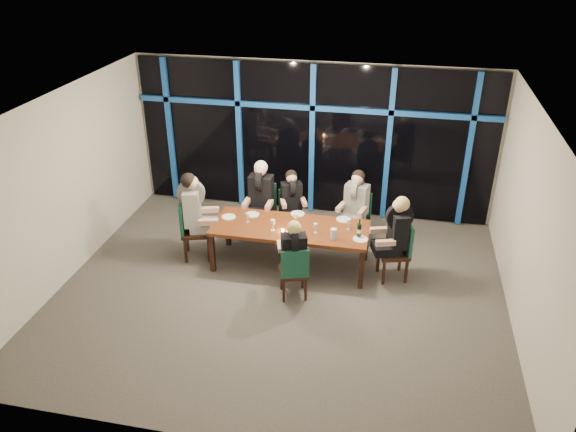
% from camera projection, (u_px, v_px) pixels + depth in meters
% --- Properties ---
extents(room, '(7.04, 7.00, 3.02)m').
position_uv_depth(room, '(280.00, 175.00, 8.02)').
color(room, '#5E5853').
rests_on(room, ground).
extents(window_wall, '(6.86, 0.43, 2.94)m').
position_uv_depth(window_wall, '(313.00, 138.00, 10.78)').
color(window_wall, black).
rests_on(window_wall, ground).
extents(dining_table, '(2.60, 1.00, 0.75)m').
position_uv_depth(dining_table, '(290.00, 230.00, 9.34)').
color(dining_table, brown).
rests_on(dining_table, ground).
extents(chair_far_left, '(0.48, 0.48, 1.03)m').
position_uv_depth(chair_far_left, '(262.00, 207.00, 10.32)').
color(chair_far_left, black).
rests_on(chair_far_left, ground).
extents(chair_far_mid, '(0.54, 0.54, 0.90)m').
position_uv_depth(chair_far_mid, '(291.00, 210.00, 10.37)').
color(chair_far_mid, black).
rests_on(chair_far_mid, ground).
extents(chair_far_right, '(0.56, 0.56, 0.97)m').
position_uv_depth(chair_far_right, '(356.00, 215.00, 10.12)').
color(chair_far_right, black).
rests_on(chair_far_right, ground).
extents(chair_end_left, '(0.62, 0.62, 1.08)m').
position_uv_depth(chair_end_left, '(191.00, 226.00, 9.62)').
color(chair_end_left, black).
rests_on(chair_end_left, ground).
extents(chair_end_right, '(0.58, 0.58, 1.00)m').
position_uv_depth(chair_end_right, '(399.00, 248.00, 9.07)').
color(chair_end_right, black).
rests_on(chair_end_right, ground).
extents(chair_near_mid, '(0.54, 0.54, 0.92)m').
position_uv_depth(chair_near_mid, '(294.00, 270.00, 8.57)').
color(chair_near_mid, black).
rests_on(chair_near_mid, ground).
extents(diner_far_left, '(0.51, 0.64, 1.00)m').
position_uv_depth(diner_far_left, '(261.00, 189.00, 10.06)').
color(diner_far_left, black).
rests_on(diner_far_left, ground).
extents(diner_far_mid, '(0.55, 0.62, 0.87)m').
position_uv_depth(diner_far_mid, '(292.00, 195.00, 10.14)').
color(diner_far_mid, black).
rests_on(diner_far_mid, ground).
extents(diner_far_right, '(0.56, 0.66, 0.95)m').
position_uv_depth(diner_far_right, '(356.00, 197.00, 9.88)').
color(diner_far_right, black).
rests_on(diner_far_right, ground).
extents(diner_end_left, '(0.73, 0.63, 1.05)m').
position_uv_depth(diner_end_left, '(194.00, 204.00, 9.43)').
color(diner_end_left, black).
rests_on(diner_end_left, ground).
extents(diner_end_right, '(0.68, 0.59, 0.98)m').
position_uv_depth(diner_end_right, '(396.00, 226.00, 8.88)').
color(diner_end_right, black).
rests_on(diner_end_right, ground).
extents(diner_near_mid, '(0.55, 0.63, 0.90)m').
position_uv_depth(diner_near_mid, '(294.00, 247.00, 8.47)').
color(diner_near_mid, black).
rests_on(diner_near_mid, ground).
extents(plate_far_left, '(0.24, 0.24, 0.01)m').
position_uv_depth(plate_far_left, '(252.00, 215.00, 9.67)').
color(plate_far_left, white).
rests_on(plate_far_left, dining_table).
extents(plate_far_mid, '(0.24, 0.24, 0.01)m').
position_uv_depth(plate_far_mid, '(298.00, 214.00, 9.70)').
color(plate_far_mid, white).
rests_on(plate_far_mid, dining_table).
extents(plate_far_right, '(0.24, 0.24, 0.01)m').
position_uv_depth(plate_far_right, '(343.00, 219.00, 9.51)').
color(plate_far_right, white).
rests_on(plate_far_right, dining_table).
extents(plate_end_left, '(0.24, 0.24, 0.01)m').
position_uv_depth(plate_end_left, '(229.00, 217.00, 9.60)').
color(plate_end_left, white).
rests_on(plate_end_left, dining_table).
extents(plate_end_right, '(0.24, 0.24, 0.01)m').
position_uv_depth(plate_end_right, '(360.00, 239.00, 8.92)').
color(plate_end_right, white).
rests_on(plate_end_right, dining_table).
extents(plate_near_mid, '(0.24, 0.24, 0.01)m').
position_uv_depth(plate_near_mid, '(289.00, 236.00, 9.02)').
color(plate_near_mid, white).
rests_on(plate_near_mid, dining_table).
extents(wine_bottle, '(0.07, 0.07, 0.32)m').
position_uv_depth(wine_bottle, '(359.00, 230.00, 8.94)').
color(wine_bottle, black).
rests_on(wine_bottle, dining_table).
extents(water_pitcher, '(0.11, 0.10, 0.18)m').
position_uv_depth(water_pitcher, '(334.00, 234.00, 8.90)').
color(water_pitcher, silver).
rests_on(water_pitcher, dining_table).
extents(tea_light, '(0.05, 0.05, 0.03)m').
position_uv_depth(tea_light, '(283.00, 230.00, 9.16)').
color(tea_light, '#FFA34C').
rests_on(tea_light, dining_table).
extents(wine_glass_a, '(0.08, 0.08, 0.20)m').
position_uv_depth(wine_glass_a, '(273.00, 223.00, 9.13)').
color(wine_glass_a, silver).
rests_on(wine_glass_a, dining_table).
extents(wine_glass_b, '(0.07, 0.07, 0.17)m').
position_uv_depth(wine_glass_b, '(296.00, 217.00, 9.35)').
color(wine_glass_b, silver).
rests_on(wine_glass_b, dining_table).
extents(wine_glass_c, '(0.06, 0.06, 0.17)m').
position_uv_depth(wine_glass_c, '(315.00, 226.00, 9.07)').
color(wine_glass_c, silver).
rests_on(wine_glass_c, dining_table).
extents(wine_glass_d, '(0.06, 0.06, 0.17)m').
position_uv_depth(wine_glass_d, '(248.00, 216.00, 9.39)').
color(wine_glass_d, silver).
rests_on(wine_glass_d, dining_table).
extents(wine_glass_e, '(0.07, 0.07, 0.19)m').
position_uv_depth(wine_glass_e, '(349.00, 222.00, 9.15)').
color(wine_glass_e, silver).
rests_on(wine_glass_e, dining_table).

